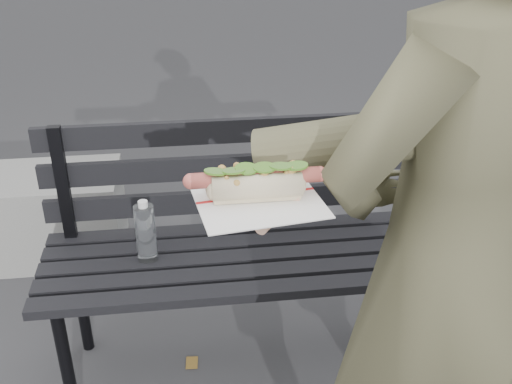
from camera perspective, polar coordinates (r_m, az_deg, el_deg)
The scene contains 3 objects.
park_bench at distance 2.00m, azimuth 1.03°, elevation -3.65°, with size 1.50×0.44×0.88m.
person at distance 1.26m, azimuth 17.74°, elevation -7.13°, with size 0.64×0.42×1.75m, color brown.
held_hotdog at distance 1.02m, azimuth 10.34°, elevation 4.04°, with size 0.63×0.31×0.20m.
Camera 1 is at (-0.19, -0.82, 1.56)m, focal length 42.00 mm.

